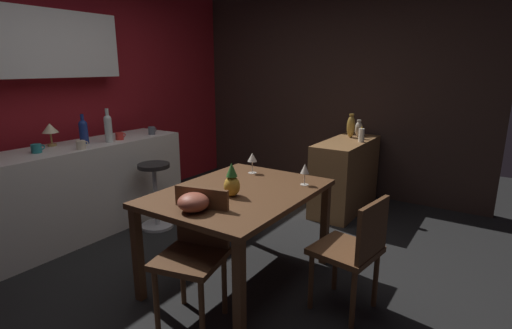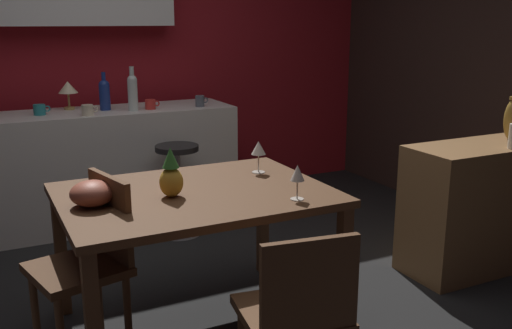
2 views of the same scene
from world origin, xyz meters
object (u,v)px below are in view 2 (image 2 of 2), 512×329
Objects in this scene: chair_near_window at (90,259)px; wine_glass_right at (297,174)px; wine_glass_left at (258,149)px; cup_red at (151,104)px; pineapple_centerpiece at (171,176)px; counter_lamp at (68,89)px; sideboard_cabinet at (485,206)px; fruit_bowl at (92,193)px; cup_slate at (200,101)px; cup_teal at (40,110)px; wine_bottle_clear at (133,91)px; vase_brass at (512,119)px; cup_cream at (88,110)px; wine_bottle_cobalt at (104,93)px; bar_stool at (178,187)px; dining_table at (195,206)px; chair_by_doorway at (297,314)px.

wine_glass_right reaches higher than chair_near_window.
wine_glass_left is 1.57× the size of cup_red.
pineapple_centerpiece reaches higher than wine_glass_right.
counter_lamp reaches higher than chair_near_window.
fruit_bowl is at bearing 177.66° from sideboard_cabinet.
cup_slate reaches higher than cup_red.
cup_teal is (0.02, 1.86, 0.45)m from chair_near_window.
vase_brass is at bearing -41.51° from wine_bottle_clear.
fruit_bowl is 0.93× the size of counter_lamp.
cup_slate is (0.40, -0.04, 0.01)m from cup_red.
cup_cream reaches higher than chair_near_window.
pineapple_centerpiece is at bearing -92.87° from wine_bottle_cobalt.
pineapple_centerpiece reaches higher than bar_stool.
wine_bottle_clear is 1.21× the size of vase_brass.
vase_brass is at bearing -0.67° from chair_near_window.
wine_glass_right is at bearing -73.13° from cup_cream.
vase_brass is at bearing -50.08° from cup_slate.
dining_table is 1.94× the size of bar_stool.
cup_slate is (0.72, -0.15, -0.09)m from wine_bottle_cobalt.
wine_bottle_cobalt reaches higher than wine_glass_left.
counter_lamp is at bearing 148.84° from wine_bottle_cobalt.
pineapple_centerpiece is at bearing -159.42° from wine_glass_left.
wine_bottle_cobalt reaches higher than chair_near_window.
chair_by_doorway is 4.53× the size of wine_glass_left.
chair_by_doorway is 2.28m from vase_brass.
wine_glass_left is 0.74× the size of pineapple_centerpiece.
fruit_bowl is at bearing -114.49° from cup_red.
wine_bottle_clear is (0.18, -0.14, 0.02)m from wine_bottle_cobalt.
wine_glass_right is at bearing -87.15° from cup_red.
dining_table is 7.75× the size of wine_glass_right.
dining_table is 2.18m from vase_brass.
cup_red is (0.14, 0.02, -0.12)m from wine_bottle_clear.
fruit_bowl is (-0.59, 0.87, 0.34)m from chair_by_doorway.
sideboard_cabinet is 2.54m from cup_red.
cup_teal is at bearing 102.73° from chair_by_doorway.
counter_lamp reaches higher than bar_stool.
cup_red is 1.07× the size of cup_slate.
wine_glass_right is 0.96m from fruit_bowl.
wine_glass_left is 1.50× the size of cup_teal.
pineapple_centerpiece is (-0.22, 0.84, 0.38)m from chair_by_doorway.
counter_lamp is at bearing 139.78° from vase_brass.
vase_brass is at bearing -40.22° from counter_lamp.
dining_table is at bearing -157.82° from wine_glass_left.
wine_bottle_cobalt is at bearing 75.86° from fruit_bowl.
bar_stool is 0.82m from wine_bottle_clear.
wine_glass_left is 0.83× the size of counter_lamp.
wine_bottle_clear is at bearing 138.49° from vase_brass.
cup_cream is (0.33, 1.67, 0.45)m from chair_near_window.
vase_brass is (2.37, -1.71, 0.01)m from cup_cream.
dining_table is at bearing 176.82° from sideboard_cabinet.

